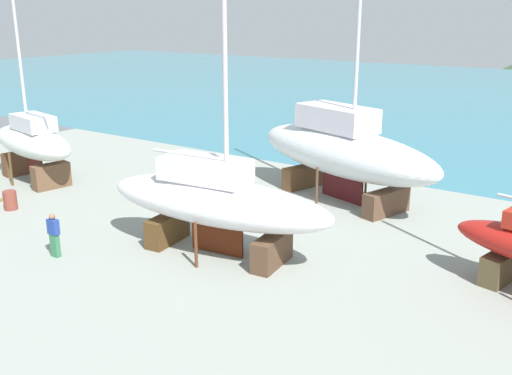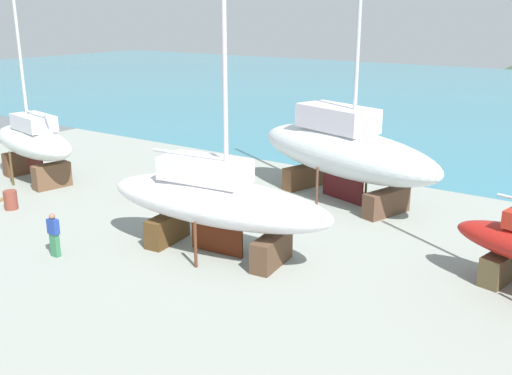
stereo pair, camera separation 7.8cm
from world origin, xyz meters
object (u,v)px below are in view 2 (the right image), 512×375
(worker, at_px, (54,234))
(sailboat_far_slipway, at_px, (343,150))
(barrel_tipped_center, at_px, (11,200))
(barrel_tipped_left, at_px, (195,171))
(sailboat_mid_port, at_px, (215,200))
(sailboat_large_starboard, at_px, (33,142))
(barrel_blue_faded, at_px, (219,190))
(barrel_tar_black, at_px, (138,190))

(worker, bearing_deg, sailboat_far_slipway, 153.66)
(barrel_tipped_center, height_order, barrel_tipped_left, barrel_tipped_center)
(sailboat_mid_port, relative_size, sailboat_large_starboard, 1.25)
(sailboat_large_starboard, relative_size, barrel_tipped_center, 13.21)
(sailboat_far_slipway, relative_size, barrel_tipped_left, 19.31)
(barrel_blue_faded, height_order, barrel_tipped_center, barrel_tipped_center)
(barrel_tipped_center, relative_size, barrel_tipped_left, 1.06)
(sailboat_large_starboard, relative_size, barrel_blue_faded, 14.23)
(sailboat_large_starboard, distance_m, barrel_blue_faded, 10.47)
(worker, distance_m, barrel_blue_faded, 9.26)
(barrel_tipped_left, bearing_deg, sailboat_large_starboard, -138.91)
(sailboat_far_slipway, xyz_separation_m, barrel_tipped_center, (-11.87, -9.91, -2.01))
(barrel_tipped_center, distance_m, barrel_tipped_left, 9.72)
(sailboat_large_starboard, height_order, barrel_tar_black, sailboat_large_starboard)
(barrel_tipped_left, bearing_deg, sailboat_far_slipway, 5.09)
(barrel_tar_black, bearing_deg, sailboat_far_slipway, 34.58)
(sailboat_mid_port, height_order, worker, sailboat_mid_port)
(sailboat_large_starboard, relative_size, worker, 6.90)
(sailboat_far_slipway, height_order, sailboat_large_starboard, sailboat_far_slipway)
(sailboat_mid_port, xyz_separation_m, sailboat_large_starboard, (-13.99, 2.19, 0.01))
(barrel_blue_faded, bearing_deg, sailboat_large_starboard, -160.70)
(sailboat_mid_port, height_order, sailboat_far_slipway, sailboat_far_slipway)
(sailboat_large_starboard, xyz_separation_m, barrel_tipped_left, (6.38, 5.56, -1.82))
(sailboat_large_starboard, bearing_deg, barrel_tar_black, -162.46)
(sailboat_large_starboard, relative_size, barrel_tipped_left, 14.02)
(sailboat_mid_port, relative_size, barrel_blue_faded, 17.79)
(barrel_tipped_center, bearing_deg, barrel_tipped_left, 70.22)
(sailboat_mid_port, relative_size, barrel_tipped_center, 16.52)
(barrel_blue_faded, bearing_deg, sailboat_far_slipway, 29.19)
(barrel_tar_black, bearing_deg, worker, -69.93)
(sailboat_large_starboard, bearing_deg, barrel_tipped_center, 142.05)
(worker, relative_size, barrel_tar_black, 1.78)
(sailboat_far_slipway, xyz_separation_m, worker, (-5.68, -12.15, -1.57))
(sailboat_far_slipway, bearing_deg, worker, -97.47)
(barrel_tipped_center, bearing_deg, sailboat_far_slipway, 39.86)
(worker, height_order, barrel_tar_black, worker)
(barrel_tar_black, bearing_deg, sailboat_large_starboard, -173.76)
(sailboat_far_slipway, bearing_deg, barrel_tipped_left, -157.32)
(sailboat_far_slipway, xyz_separation_m, sailboat_large_starboard, (-14.95, -6.32, -0.35))
(barrel_tipped_center, relative_size, barrel_tar_black, 0.93)
(sailboat_far_slipway, xyz_separation_m, barrel_tar_black, (-8.08, -5.57, -1.97))
(worker, xyz_separation_m, barrel_blue_faded, (0.46, 9.23, -0.56))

